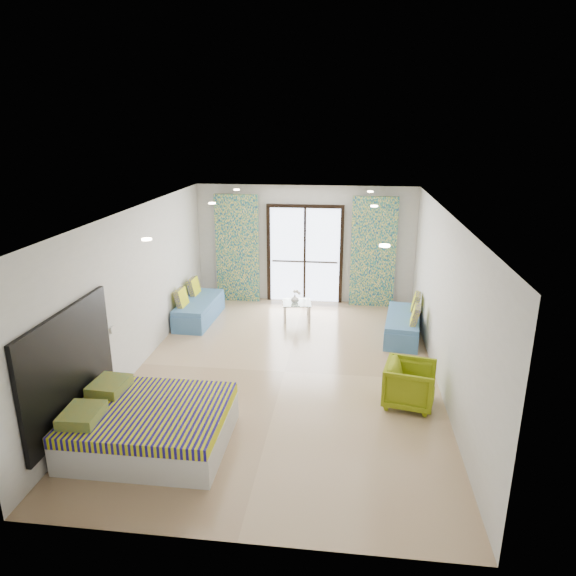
# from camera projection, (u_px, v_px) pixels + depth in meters

# --- Properties ---
(floor) EXTENTS (5.00, 7.50, 0.01)m
(floor) POSITION_uv_depth(u_px,v_px,m) (285.00, 372.00, 8.65)
(floor) COLOR #9F805F
(floor) RESTS_ON ground
(ceiling) EXTENTS (5.00, 7.50, 0.01)m
(ceiling) POSITION_uv_depth(u_px,v_px,m) (284.00, 212.00, 7.83)
(ceiling) COLOR silver
(ceiling) RESTS_ON ground
(wall_back) EXTENTS (5.00, 0.01, 2.70)m
(wall_back) POSITION_uv_depth(u_px,v_px,m) (305.00, 245.00, 11.79)
(wall_back) COLOR silver
(wall_back) RESTS_ON ground
(wall_front) EXTENTS (5.00, 0.01, 2.70)m
(wall_front) POSITION_uv_depth(u_px,v_px,m) (233.00, 425.00, 4.69)
(wall_front) COLOR silver
(wall_front) RESTS_ON ground
(wall_left) EXTENTS (0.01, 7.50, 2.70)m
(wall_left) POSITION_uv_depth(u_px,v_px,m) (136.00, 290.00, 8.53)
(wall_left) COLOR silver
(wall_left) RESTS_ON ground
(wall_right) EXTENTS (0.01, 7.50, 2.70)m
(wall_right) POSITION_uv_depth(u_px,v_px,m) (444.00, 302.00, 7.96)
(wall_right) COLOR silver
(wall_right) RESTS_ON ground
(balcony_door) EXTENTS (1.76, 0.08, 2.28)m
(balcony_door) POSITION_uv_depth(u_px,v_px,m) (305.00, 249.00, 11.79)
(balcony_door) COLOR black
(balcony_door) RESTS_ON floor
(balcony_rail) EXTENTS (1.52, 0.03, 0.04)m
(balcony_rail) POSITION_uv_depth(u_px,v_px,m) (305.00, 262.00, 11.89)
(balcony_rail) COLOR #595451
(balcony_rail) RESTS_ON balcony_door
(curtain_left) EXTENTS (1.00, 0.10, 2.50)m
(curtain_left) POSITION_uv_depth(u_px,v_px,m) (237.00, 249.00, 11.83)
(curtain_left) COLOR beige
(curtain_left) RESTS_ON floor
(curtain_right) EXTENTS (1.00, 0.10, 2.50)m
(curtain_right) POSITION_uv_depth(u_px,v_px,m) (373.00, 253.00, 11.47)
(curtain_right) COLOR beige
(curtain_right) RESTS_ON floor
(downlight_a) EXTENTS (0.12, 0.12, 0.02)m
(downlight_a) POSITION_uv_depth(u_px,v_px,m) (147.00, 239.00, 6.11)
(downlight_a) COLOR #FFE0B2
(downlight_a) RESTS_ON ceiling
(downlight_b) EXTENTS (0.12, 0.12, 0.02)m
(downlight_b) POSITION_uv_depth(u_px,v_px,m) (385.00, 246.00, 5.79)
(downlight_b) COLOR #FFE0B2
(downlight_b) RESTS_ON ceiling
(downlight_c) EXTENTS (0.12, 0.12, 0.02)m
(downlight_c) POSITION_uv_depth(u_px,v_px,m) (212.00, 203.00, 8.95)
(downlight_c) COLOR #FFE0B2
(downlight_c) RESTS_ON ceiling
(downlight_d) EXTENTS (0.12, 0.12, 0.02)m
(downlight_d) POSITION_uv_depth(u_px,v_px,m) (374.00, 206.00, 8.63)
(downlight_d) COLOR #FFE0B2
(downlight_d) RESTS_ON ceiling
(downlight_e) EXTENTS (0.12, 0.12, 0.02)m
(downlight_e) POSITION_uv_depth(u_px,v_px,m) (237.00, 190.00, 10.84)
(downlight_e) COLOR #FFE0B2
(downlight_e) RESTS_ON ceiling
(downlight_f) EXTENTS (0.12, 0.12, 0.02)m
(downlight_f) POSITION_uv_depth(u_px,v_px,m) (370.00, 192.00, 10.52)
(downlight_f) COLOR #FFE0B2
(downlight_f) RESTS_ON ceiling
(headboard) EXTENTS (0.06, 2.10, 1.50)m
(headboard) POSITION_uv_depth(u_px,v_px,m) (69.00, 367.00, 6.49)
(headboard) COLOR black
(headboard) RESTS_ON floor
(switch_plate) EXTENTS (0.02, 0.10, 0.10)m
(switch_plate) POSITION_uv_depth(u_px,v_px,m) (112.00, 330.00, 7.67)
(switch_plate) COLOR silver
(switch_plate) RESTS_ON wall_left
(bed) EXTENTS (1.95, 1.59, 0.67)m
(bed) POSITION_uv_depth(u_px,v_px,m) (149.00, 425.00, 6.61)
(bed) COLOR silver
(bed) RESTS_ON floor
(daybed_left) EXTENTS (0.71, 1.68, 0.82)m
(daybed_left) POSITION_uv_depth(u_px,v_px,m) (199.00, 309.00, 10.86)
(daybed_left) COLOR teal
(daybed_left) RESTS_ON floor
(daybed_right) EXTENTS (0.82, 1.67, 0.79)m
(daybed_right) POSITION_uv_depth(u_px,v_px,m) (403.00, 325.00, 10.01)
(daybed_right) COLOR teal
(daybed_right) RESTS_ON floor
(coffee_table) EXTENTS (0.67, 0.67, 0.68)m
(coffee_table) POSITION_uv_depth(u_px,v_px,m) (297.00, 304.00, 10.90)
(coffee_table) COLOR silver
(coffee_table) RESTS_ON floor
(vase) EXTENTS (0.21, 0.22, 0.17)m
(vase) POSITION_uv_depth(u_px,v_px,m) (295.00, 299.00, 10.82)
(vase) COLOR white
(vase) RESTS_ON coffee_table
(armchair) EXTENTS (0.79, 0.83, 0.73)m
(armchair) POSITION_uv_depth(u_px,v_px,m) (410.00, 382.00, 7.54)
(armchair) COLOR #869813
(armchair) RESTS_ON floor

